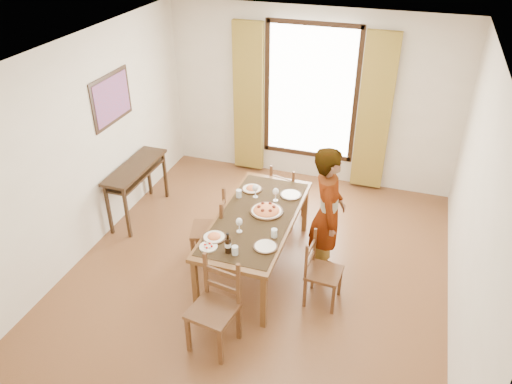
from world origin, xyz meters
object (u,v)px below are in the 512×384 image
(console_table, at_px, (136,173))
(dining_table, at_px, (256,220))
(man, at_px, (328,214))
(pasta_platter, at_px, (266,209))

(console_table, height_order, dining_table, console_table)
(console_table, distance_m, dining_table, 2.06)
(console_table, bearing_deg, man, -8.79)
(console_table, xyz_separation_m, pasta_platter, (2.06, -0.48, 0.12))
(console_table, xyz_separation_m, dining_table, (1.97, -0.59, 0.01))
(console_table, bearing_deg, pasta_platter, -12.99)
(man, height_order, pasta_platter, man)
(pasta_platter, bearing_deg, console_table, 167.01)
(dining_table, height_order, pasta_platter, pasta_platter)
(man, bearing_deg, dining_table, 89.65)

